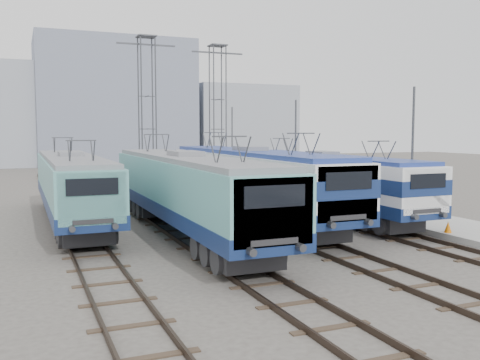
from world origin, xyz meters
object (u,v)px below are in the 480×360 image
catenary_tower_west (147,108)px  safety_cone (448,227)px  locomotive_far_left (72,183)px  catenary_tower_east (218,110)px  locomotive_center_right (251,177)px  mast_mid (295,150)px  locomotive_far_right (323,178)px  locomotive_center_left (187,188)px  mast_front (412,159)px  mast_rear (232,146)px

catenary_tower_west → safety_cone: 24.92m
locomotive_far_left → catenary_tower_east: 19.90m
locomotive_center_right → mast_mid: size_ratio=2.68×
safety_cone → locomotive_center_right: bearing=128.7°
locomotive_far_right → catenary_tower_west: size_ratio=1.43×
locomotive_center_right → mast_mid: bearing=47.0°
mast_mid → locomotive_center_left: bearing=-137.7°
locomotive_center_right → catenary_tower_west: size_ratio=1.56×
catenary_tower_east → safety_cone: catenary_tower_east is taller
catenary_tower_east → mast_front: size_ratio=1.71×
catenary_tower_west → mast_rear: size_ratio=1.71×
catenary_tower_west → locomotive_far_left: bearing=-119.0°
mast_rear → mast_mid: bearing=-90.0°
catenary_tower_east → safety_cone: bearing=-85.4°
catenary_tower_west → locomotive_far_right: bearing=-65.5°
mast_rear → locomotive_far_right: bearing=-95.6°
locomotive_far_right → mast_rear: bearing=84.4°
catenary_tower_west → mast_mid: bearing=-42.9°
mast_rear → safety_cone: (-0.10, -26.62, -2.95)m
catenary_tower_east → mast_rear: size_ratio=1.71×
safety_cone → mast_rear: bearing=89.8°
locomotive_center_left → locomotive_far_right: 9.51m
locomotive_center_right → safety_cone: (6.25, -7.80, -1.83)m
locomotive_far_left → locomotive_center_right: (9.00, -2.66, 0.20)m
locomotive_center_right → mast_front: size_ratio=2.68×
mast_mid → mast_rear: bearing=90.0°
locomotive_far_left → mast_rear: size_ratio=2.49×
locomotive_far_left → mast_rear: 22.33m
locomotive_center_right → mast_rear: (6.35, 18.82, 1.12)m
locomotive_far_right → safety_cone: bearing=-77.4°
catenary_tower_east → mast_rear: 4.28m
locomotive_far_left → mast_front: 17.28m
locomotive_far_right → mast_front: bearing=-70.4°
locomotive_far_left → locomotive_far_right: locomotive_far_left is taller
mast_mid → mast_rear: same height
locomotive_center_left → catenary_tower_west: size_ratio=1.53×
locomotive_center_left → catenary_tower_east: (8.75, 19.88, 4.36)m
locomotive_center_left → mast_rear: 24.45m
locomotive_far_left → mast_mid: bearing=15.2°
locomotive_far_left → locomotive_far_right: 13.75m
mast_front → locomotive_far_right: bearing=109.6°
locomotive_center_right → mast_front: mast_front is taller
locomotive_far_left → mast_front: bearing=-27.0°
mast_front → mast_mid: size_ratio=1.00×
locomotive_center_left → catenary_tower_east: catenary_tower_east is taller
locomotive_far_right → catenary_tower_east: (-0.25, 16.80, 4.44)m
locomotive_far_left → locomotive_center_right: bearing=-16.4°
locomotive_far_left → mast_mid: 15.96m
locomotive_far_left → catenary_tower_east: catenary_tower_east is taller
catenary_tower_west → mast_front: size_ratio=1.71×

